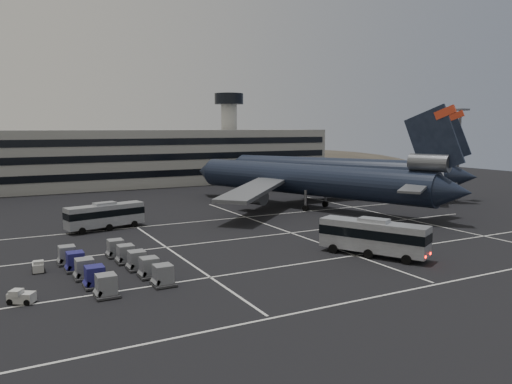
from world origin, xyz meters
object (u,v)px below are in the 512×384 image
Objects in this scene: bus_near at (373,236)px; uld_cluster at (112,265)px; trijet_main at (309,180)px; bus_far at (105,215)px; tug_a at (38,267)px.

bus_near is 0.77× the size of uld_cluster.
uld_cluster is at bearing -169.79° from trijet_main.
bus_near is at bearing -133.15° from trijet_main.
trijet_main is 3.48× the size of uld_cluster.
bus_near is 1.07× the size of bus_far.
bus_far is 0.72× the size of uld_cluster.
bus_far is 5.72× the size of tug_a.
tug_a is (-47.06, -20.89, -4.70)m from trijet_main.
uld_cluster is (-3.92, -22.87, -1.20)m from bus_far.
trijet_main is 27.58× the size of tug_a.
bus_near is at bearing -13.79° from uld_cluster.
bus_near reaches higher than tug_a.
bus_far is at bearing 64.24° from tug_a.
bus_near is (-12.67, -31.96, -2.86)m from trijet_main.
uld_cluster is at bearing -29.65° from tug_a.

